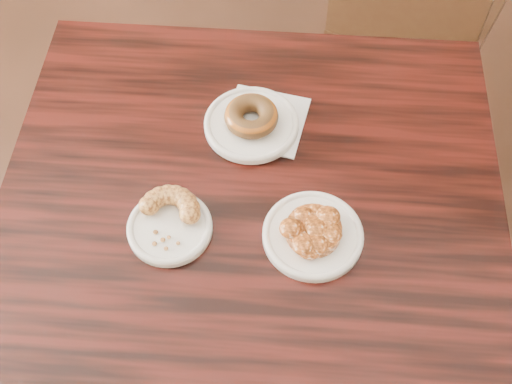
% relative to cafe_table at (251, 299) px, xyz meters
% --- Properties ---
extents(cafe_table, '(1.01, 1.01, 0.75)m').
position_rel_cafe_table_xyz_m(cafe_table, '(0.00, 0.00, 0.00)').
color(cafe_table, black).
rests_on(cafe_table, floor).
extents(chair_far, '(0.53, 0.53, 0.90)m').
position_rel_cafe_table_xyz_m(chair_far, '(0.25, 0.90, 0.08)').
color(chair_far, black).
rests_on(chair_far, floor).
extents(napkin, '(0.15, 0.15, 0.00)m').
position_rel_cafe_table_xyz_m(napkin, '(-0.02, 0.20, 0.38)').
color(napkin, white).
rests_on(napkin, cafe_table).
extents(plate_donut, '(0.17, 0.17, 0.01)m').
position_rel_cafe_table_xyz_m(plate_donut, '(-0.04, 0.18, 0.38)').
color(plate_donut, white).
rests_on(plate_donut, napkin).
extents(plate_cruller, '(0.14, 0.14, 0.01)m').
position_rel_cafe_table_xyz_m(plate_cruller, '(-0.12, -0.07, 0.38)').
color(plate_cruller, white).
rests_on(plate_cruller, cafe_table).
extents(plate_fritter, '(0.17, 0.17, 0.01)m').
position_rel_cafe_table_xyz_m(plate_fritter, '(0.11, -0.02, 0.38)').
color(plate_fritter, white).
rests_on(plate_fritter, cafe_table).
extents(glazed_donut, '(0.10, 0.10, 0.03)m').
position_rel_cafe_table_xyz_m(glazed_donut, '(-0.04, 0.18, 0.41)').
color(glazed_donut, '#8E3E14').
rests_on(glazed_donut, plate_donut).
extents(apple_fritter, '(0.13, 0.13, 0.03)m').
position_rel_cafe_table_xyz_m(apple_fritter, '(0.11, -0.02, 0.40)').
color(apple_fritter, '#491E07').
rests_on(apple_fritter, plate_fritter).
extents(cruller_fragment, '(0.12, 0.12, 0.03)m').
position_rel_cafe_table_xyz_m(cruller_fragment, '(-0.12, -0.07, 0.40)').
color(cruller_fragment, '#5F3013').
rests_on(cruller_fragment, plate_cruller).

